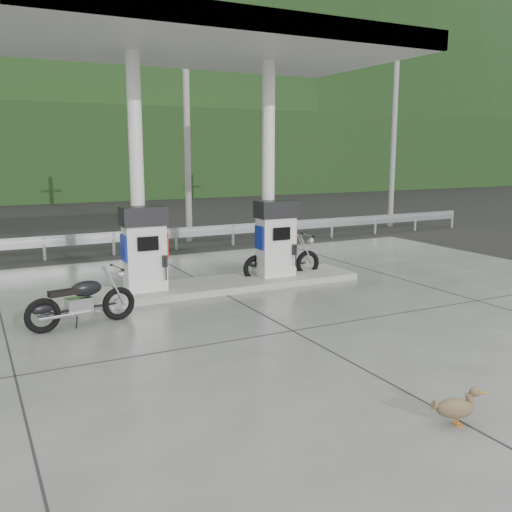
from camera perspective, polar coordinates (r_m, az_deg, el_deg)
name	(u,v)px	position (r m, az deg, el deg)	size (l,w,h in m)	color
ground	(266,317)	(10.90, 0.99, -6.15)	(160.00, 160.00, 0.00)	black
forecourt_apron	(266,317)	(10.90, 0.99, -6.10)	(18.00, 14.00, 0.02)	slate
pump_island	(215,285)	(13.06, -4.17, -2.96)	(7.00, 1.40, 0.15)	gray
gas_pump_left	(145,249)	(12.35, -11.08, 0.71)	(0.95, 0.55, 1.80)	silver
gas_pump_right	(276,239)	(13.57, 2.01, 1.76)	(0.95, 0.55, 1.80)	silver
canopy_column_left	(137,172)	(12.58, -11.85, 8.19)	(0.30, 0.30, 5.00)	white
canopy_column_right	(268,170)	(13.77, 1.24, 8.58)	(0.30, 0.30, 5.00)	white
canopy_roof	(211,43)	(12.91, -4.50, 20.46)	(8.50, 5.00, 0.40)	silver
guardrail	(145,230)	(18.07, -11.01, 2.58)	(26.00, 0.16, 1.42)	#A7AAB0
road	(119,237)	(21.52, -13.55, 1.82)	(60.00, 7.00, 0.01)	black
utility_pole_b	(187,125)	(19.98, -6.93, 12.89)	(0.22, 0.22, 8.00)	gray
utility_pole_c	(394,130)	(24.59, 13.64, 12.19)	(0.22, 0.22, 8.00)	gray
tree_band	(47,153)	(39.53, -20.19, 9.62)	(80.00, 6.00, 6.00)	black
forested_hills	(13,180)	(69.47, -23.13, 7.01)	(100.00, 40.00, 140.00)	black
motorcycle_left	(82,302)	(10.66, -17.04, -4.43)	(1.87, 0.59, 0.88)	black
motorcycle_right	(282,260)	(14.00, 2.65, -0.41)	(1.96, 0.62, 0.93)	black
duck	(455,409)	(7.10, 19.29, -14.23)	(0.54, 0.15, 0.39)	brown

